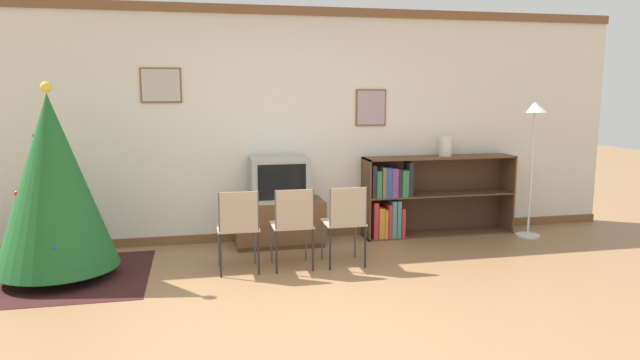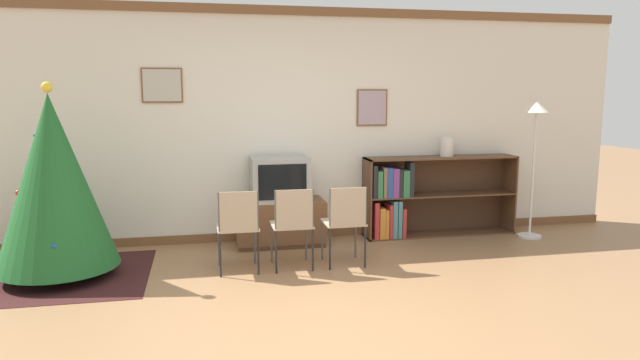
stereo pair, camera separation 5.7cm
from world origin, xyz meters
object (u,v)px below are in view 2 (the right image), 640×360
object	(u,v)px
christmas_tree	(54,182)
television	(280,179)
bookshelf	(414,198)
folding_chair_left	(238,225)
vase	(447,146)
folding_chair_center	(293,223)
folding_chair_right	(346,220)
standing_lamp	(535,134)
tv_console	(280,222)

from	to	relation	value
christmas_tree	television	bearing A→B (deg)	18.02
christmas_tree	bookshelf	world-z (taller)	christmas_tree
television	folding_chair_left	size ratio (longest dim) A/B	0.79
vase	folding_chair_center	bearing A→B (deg)	-152.76
folding_chair_center	bookshelf	distance (m)	1.93
folding_chair_left	folding_chair_right	distance (m)	1.06
folding_chair_right	bookshelf	bearing A→B (deg)	42.55
folding_chair_right	standing_lamp	size ratio (longest dim) A/B	0.51
folding_chair_left	folding_chair_right	world-z (taller)	same
tv_console	television	distance (m)	0.51
television	folding_chair_center	distance (m)	0.98
tv_console	folding_chair_left	bearing A→B (deg)	-119.55
christmas_tree	folding_chair_right	distance (m)	2.78
bookshelf	vase	size ratio (longest dim) A/B	7.95
bookshelf	christmas_tree	bearing A→B (deg)	-168.25
bookshelf	standing_lamp	xyz separation A→B (m)	(1.36, -0.36, 0.77)
folding_chair_left	bookshelf	size ratio (longest dim) A/B	0.44
folding_chair_right	bookshelf	xyz separation A→B (m)	(1.11, 1.02, -0.00)
folding_chair_right	folding_chair_center	bearing A→B (deg)	180.00
folding_chair_center	vase	distance (m)	2.41
folding_chair_left	vase	distance (m)	2.88
christmas_tree	bookshelf	bearing A→B (deg)	11.75
christmas_tree	television	distance (m)	2.32
folding_chair_left	standing_lamp	distance (m)	3.68
folding_chair_left	bookshelf	xyz separation A→B (m)	(2.17, 1.02, -0.00)
folding_chair_right	vase	size ratio (longest dim) A/B	3.49
tv_console	vase	world-z (taller)	vase
bookshelf	standing_lamp	bearing A→B (deg)	-14.63
tv_console	vase	size ratio (longest dim) A/B	4.26
television	tv_console	bearing A→B (deg)	90.00
television	vase	bearing A→B (deg)	3.65
vase	bookshelf	bearing A→B (deg)	-173.49
folding_chair_left	folding_chair_right	size ratio (longest dim) A/B	1.00
standing_lamp	bookshelf	bearing A→B (deg)	165.37
television	standing_lamp	distance (m)	3.05
vase	standing_lamp	world-z (taller)	standing_lamp
christmas_tree	folding_chair_left	size ratio (longest dim) A/B	2.23
christmas_tree	television	world-z (taller)	christmas_tree
television	folding_chair_right	xyz separation A→B (m)	(0.53, -0.94, -0.29)
vase	television	bearing A→B (deg)	-176.35
christmas_tree	television	xyz separation A→B (m)	(2.20, 0.72, -0.15)
christmas_tree	television	size ratio (longest dim) A/B	2.83
christmas_tree	vase	distance (m)	4.37
television	vase	world-z (taller)	vase
vase	standing_lamp	bearing A→B (deg)	-23.58
folding_chair_left	vase	size ratio (longest dim) A/B	3.49
vase	folding_chair_right	bearing A→B (deg)	-145.31
bookshelf	standing_lamp	world-z (taller)	standing_lamp
folding_chair_left	folding_chair_center	world-z (taller)	same
folding_chair_left	bookshelf	distance (m)	2.40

